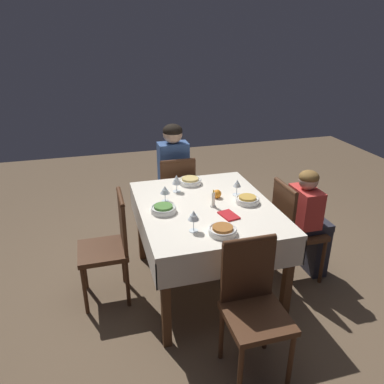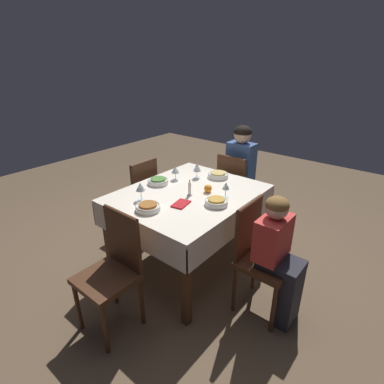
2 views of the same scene
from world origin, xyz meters
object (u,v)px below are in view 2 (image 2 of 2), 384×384
at_px(person_adult_denim, 242,170).
at_px(wine_glass_north, 226,187).
at_px(chair_south, 139,194).
at_px(bowl_west, 218,175).
at_px(orange_fruit, 208,189).
at_px(chair_west, 235,188).
at_px(bowl_north, 216,202).
at_px(wine_glass_west, 197,168).
at_px(candle_centerpiece, 190,189).
at_px(wine_glass_east, 141,187).
at_px(bowl_east, 148,207).
at_px(napkin_red_folded, 181,204).
at_px(chair_east, 113,267).
at_px(person_child_red, 280,256).
at_px(dining_table, 188,202).
at_px(chair_north, 259,253).
at_px(wine_glass_south, 175,170).
at_px(bowl_south, 158,181).

height_order(person_adult_denim, wine_glass_north, person_adult_denim).
height_order(chair_south, person_adult_denim, person_adult_denim).
xyz_separation_m(bowl_west, orange_fruit, (0.35, 0.14, 0.01)).
height_order(chair_west, bowl_north, chair_west).
bearing_deg(wine_glass_north, bowl_north, 7.94).
xyz_separation_m(wine_glass_west, candle_centerpiece, (0.36, 0.21, -0.05)).
bearing_deg(wine_glass_east, bowl_east, 62.98).
bearing_deg(orange_fruit, candle_centerpiece, -29.04).
xyz_separation_m(bowl_north, napkin_red_folded, (0.18, -0.22, -0.02)).
bearing_deg(chair_east, candle_centerpiece, 89.05).
height_order(chair_west, person_child_red, person_child_red).
distance_m(dining_table, chair_east, 0.89).
relative_size(bowl_west, bowl_north, 1.08).
bearing_deg(wine_glass_east, person_child_red, 104.75).
xyz_separation_m(chair_north, bowl_west, (-0.54, -0.76, 0.29)).
bearing_deg(chair_east, wine_glass_south, 107.63).
bearing_deg(bowl_north, candle_centerpiece, -91.16).
xyz_separation_m(person_adult_denim, wine_glass_east, (1.38, -0.16, 0.20)).
height_order(chair_north, chair_east, same).
xyz_separation_m(chair_south, bowl_north, (0.12, 1.09, 0.29)).
bearing_deg(wine_glass_east, bowl_north, 120.94).
height_order(chair_west, bowl_east, chair_west).
bearing_deg(bowl_west, candle_centerpiece, 5.99).
height_order(wine_glass_east, orange_fruit, wine_glass_east).
bearing_deg(person_adult_denim, wine_glass_south, 73.63).
relative_size(chair_east, person_adult_denim, 0.75).
bearing_deg(chair_north, candle_centerpiece, 87.35).
bearing_deg(dining_table, chair_south, -95.60).
xyz_separation_m(dining_table, bowl_south, (0.03, -0.34, 0.12)).
bearing_deg(chair_north, bowl_north, 86.34).
relative_size(chair_west, chair_north, 1.00).
distance_m(chair_east, wine_glass_east, 0.68).
bearing_deg(dining_table, chair_west, -177.39).
xyz_separation_m(chair_north, orange_fruit, (-0.18, -0.62, 0.30)).
height_order(person_adult_denim, napkin_red_folded, person_adult_denim).
relative_size(dining_table, wine_glass_north, 9.28).
bearing_deg(dining_table, bowl_north, 82.38).
bearing_deg(dining_table, bowl_east, -3.01).
height_order(chair_south, candle_centerpiece, candle_centerpiece).
bearing_deg(chair_east, person_adult_denim, 92.28).
height_order(chair_west, chair_east, same).
distance_m(bowl_north, candle_centerpiece, 0.29).
height_order(person_adult_denim, bowl_north, person_adult_denim).
distance_m(chair_south, person_child_red, 1.68).
xyz_separation_m(wine_glass_west, wine_glass_east, (0.69, -0.05, 0.01)).
bearing_deg(orange_fruit, bowl_east, -15.43).
distance_m(person_adult_denim, napkin_red_folded, 1.25).
bearing_deg(dining_table, chair_east, 2.33).
distance_m(bowl_west, wine_glass_south, 0.43).
bearing_deg(candle_centerpiece, chair_north, 87.35).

